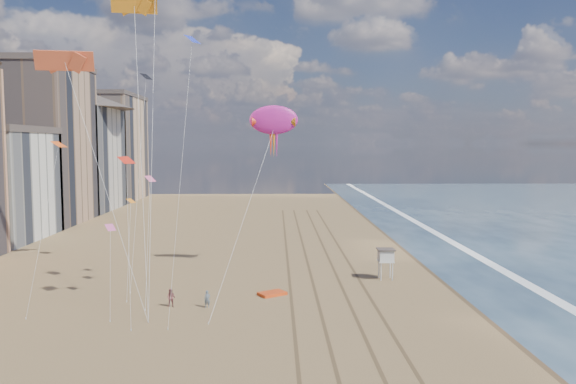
# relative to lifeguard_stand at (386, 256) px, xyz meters

# --- Properties ---
(wet_sand) EXTENTS (260.00, 260.00, 0.00)m
(wet_sand) POSITION_rel_lifeguard_stand_xyz_m (9.97, 12.16, -2.52)
(wet_sand) COLOR #42301E
(wet_sand) RESTS_ON ground
(foam) EXTENTS (260.00, 260.00, 0.00)m
(foam) POSITION_rel_lifeguard_stand_xyz_m (14.17, 12.16, -2.52)
(foam) COLOR white
(foam) RESTS_ON ground
(tracks) EXTENTS (7.68, 120.00, 0.01)m
(tracks) POSITION_rel_lifeguard_stand_xyz_m (-6.48, 2.16, -2.52)
(tracks) COLOR brown
(tracks) RESTS_ON ground
(buildings) EXTENTS (34.72, 131.35, 29.00)m
(buildings) POSITION_rel_lifeguard_stand_xyz_m (-54.76, 37.75, 11.03)
(buildings) COLOR #C6B284
(buildings) RESTS_ON ground
(lifeguard_stand) EXTENTS (1.82, 1.82, 3.28)m
(lifeguard_stand) POSITION_rel_lifeguard_stand_xyz_m (0.00, 0.00, 0.00)
(lifeguard_stand) COLOR silver
(lifeguard_stand) RESTS_ON ground
(grounded_kite) EXTENTS (2.94, 2.65, 0.28)m
(grounded_kite) POSITION_rel_lifeguard_stand_xyz_m (-12.01, -5.97, -2.39)
(grounded_kite) COLOR #D84012
(grounded_kite) RESTS_ON ground
(show_kite) EXTENTS (5.06, 10.11, 25.39)m
(show_kite) POSITION_rel_lifeguard_stand_xyz_m (-11.88, 4.55, 14.45)
(show_kite) COLOR #B61C86
(show_kite) RESTS_ON ground
(kite_flyer_a) EXTENTS (0.56, 0.37, 1.52)m
(kite_flyer_a) POSITION_rel_lifeguard_stand_xyz_m (-17.69, -9.95, -1.77)
(kite_flyer_a) COLOR slate
(kite_flyer_a) RESTS_ON ground
(kite_flyer_b) EXTENTS (0.88, 0.74, 1.63)m
(kite_flyer_b) POSITION_rel_lifeguard_stand_xyz_m (-20.91, -9.66, -1.71)
(kite_flyer_b) COLOR brown
(kite_flyer_b) RESTS_ON ground
(small_kites) EXTENTS (15.29, 15.76, 17.55)m
(small_kites) POSITION_rel_lifeguard_stand_xyz_m (-25.53, -4.37, 12.77)
(small_kites) COLOR red
(small_kites) RESTS_ON ground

